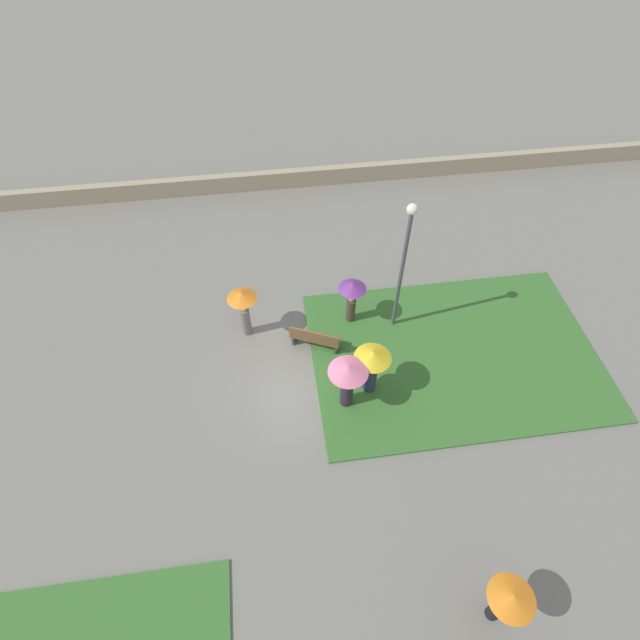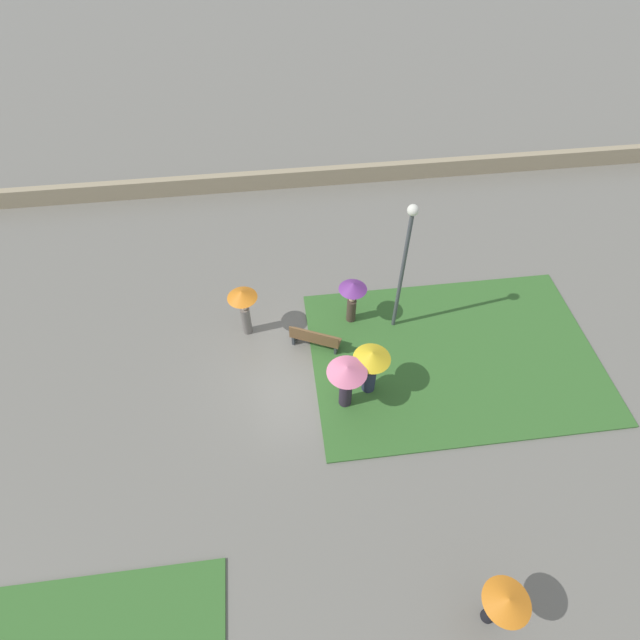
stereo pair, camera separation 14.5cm
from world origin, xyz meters
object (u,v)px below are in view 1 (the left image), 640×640
(park_bench, at_px, (315,339))
(crowd_person_pink, at_px, (348,377))
(lamp_post, at_px, (404,256))
(crowd_person_purple, at_px, (352,294))
(crowd_person_yellow, at_px, (372,363))
(lone_walker_mid_plaza, at_px, (508,601))
(crowd_person_orange, at_px, (243,304))

(park_bench, distance_m, crowd_person_pink, 2.41)
(park_bench, bearing_deg, lamp_post, -142.83)
(crowd_person_pink, bearing_deg, crowd_person_purple, -3.46)
(crowd_person_purple, bearing_deg, crowd_person_yellow, -176.04)
(lone_walker_mid_plaza, bearing_deg, crowd_person_pink, -9.23)
(lamp_post, bearing_deg, crowd_person_purple, -15.55)
(park_bench, relative_size, lamp_post, 0.33)
(crowd_person_pink, height_order, lone_walker_mid_plaza, crowd_person_pink)
(park_bench, height_order, crowd_person_pink, crowd_person_pink)
(crowd_person_orange, bearing_deg, crowd_person_pink, -0.70)
(lamp_post, bearing_deg, crowd_person_pink, 53.28)
(crowd_person_purple, height_order, lone_walker_mid_plaza, crowd_person_purple)
(crowd_person_orange, distance_m, crowd_person_pink, 4.15)
(park_bench, bearing_deg, crowd_person_orange, 0.43)
(lamp_post, distance_m, crowd_person_yellow, 3.24)
(lone_walker_mid_plaza, bearing_deg, crowd_person_orange, -1.27)
(crowd_person_pink, bearing_deg, crowd_person_yellow, -53.31)
(park_bench, xyz_separation_m, crowd_person_purple, (-1.33, -1.00, 0.83))
(crowd_person_purple, distance_m, crowd_person_orange, 3.46)
(crowd_person_purple, xyz_separation_m, lone_walker_mid_plaza, (-1.64, 9.01, 0.02))
(lamp_post, xyz_separation_m, crowd_person_purple, (1.38, -0.38, -1.81))
(crowd_person_purple, relative_size, lone_walker_mid_plaza, 1.01)
(crowd_person_orange, bearing_deg, crowd_person_yellow, 10.24)
(crowd_person_orange, height_order, crowd_person_pink, crowd_person_orange)
(crowd_person_purple, distance_m, crowd_person_pink, 3.23)
(park_bench, bearing_deg, lone_walker_mid_plaza, 134.69)
(lamp_post, bearing_deg, crowd_person_yellow, 61.24)
(crowd_person_orange, bearing_deg, lone_walker_mid_plaza, -12.82)
(crowd_person_yellow, relative_size, crowd_person_pink, 0.99)
(park_bench, xyz_separation_m, lamp_post, (-2.70, -0.61, 2.64))
(park_bench, relative_size, crowd_person_purple, 0.92)
(crowd_person_purple, distance_m, lone_walker_mid_plaza, 9.15)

